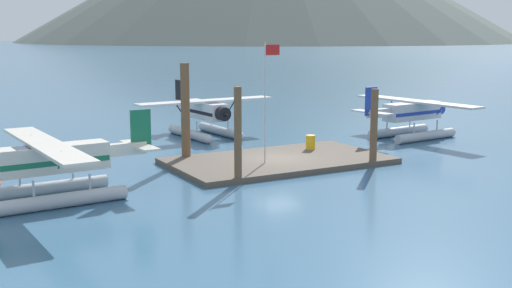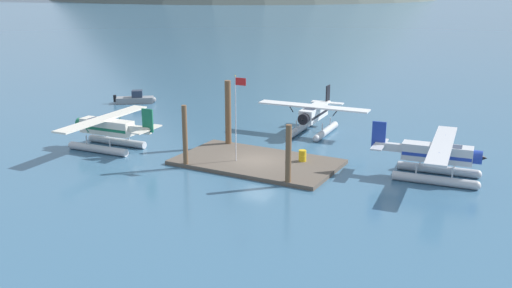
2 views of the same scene
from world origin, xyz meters
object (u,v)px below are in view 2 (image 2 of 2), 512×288
Objects in this scene: fuel_drum at (302,156)px; seaplane_silver_stbd_fwd at (437,158)px; flagpole at (237,109)px; seaplane_cream_port_aft at (107,131)px; seaplane_white_bow_centre at (314,117)px; mooring_buoy at (118,133)px; boat_grey_open_west at (136,99)px.

fuel_drum is 0.08× the size of seaplane_silver_stbd_fwd.
seaplane_cream_port_aft is at bearing -172.82° from flagpole.
seaplane_white_bow_centre is at bearing 44.38° from seaplane_cream_port_aft.
flagpole is 0.63× the size of seaplane_silver_stbd_fwd.
mooring_buoy is 28.10m from seaplane_silver_stbd_fwd.
flagpole is 12.20m from seaplane_cream_port_aft.
fuel_drum is 16.69m from seaplane_cream_port_aft.
mooring_buoy is at bearing 120.07° from seaplane_cream_port_aft.
flagpole reaches higher than mooring_buoy.
flagpole is 26.65m from boat_grey_open_west.
mooring_buoy is at bearing -176.53° from seaplane_silver_stbd_fwd.
seaplane_white_bow_centre is 2.44× the size of boat_grey_open_west.
seaplane_cream_port_aft is 1.00× the size of seaplane_silver_stbd_fwd.
boat_grey_open_west is at bearing 123.46° from mooring_buoy.
seaplane_silver_stbd_fwd is (14.17, 3.80, -2.81)m from flagpole.
seaplane_cream_port_aft is at bearing -59.93° from mooring_buoy.
seaplane_white_bow_centre reaches higher than boat_grey_open_west.
seaplane_silver_stbd_fwd is at bearing 11.50° from seaplane_cream_port_aft.
mooring_buoy is at bearing -148.48° from seaplane_white_bow_centre.
seaplane_cream_port_aft reaches higher than fuel_drum.
seaplane_cream_port_aft is 18.59m from seaplane_white_bow_centre.
fuel_drum is 9.86m from seaplane_silver_stbd_fwd.
seaplane_white_bow_centre is at bearing 31.52° from mooring_buoy.
fuel_drum is at bearing 27.15° from flagpole.
seaplane_white_bow_centre is (-2.95, 9.23, 0.84)m from fuel_drum.
flagpole is 0.63× the size of seaplane_white_bow_centre.
fuel_drum is at bearing -72.27° from seaplane_white_bow_centre.
seaplane_cream_port_aft is 1.00× the size of seaplane_white_bow_centre.
fuel_drum is at bearing 13.07° from seaplane_cream_port_aft.
flagpole is at bearing -97.46° from seaplane_white_bow_centre.
seaplane_silver_stbd_fwd is at bearing -31.38° from seaplane_white_bow_centre.
mooring_buoy is 0.14× the size of boat_grey_open_west.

